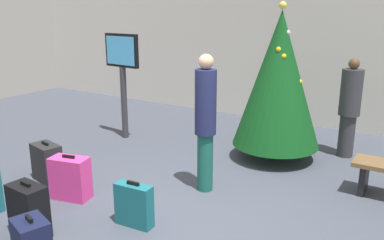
% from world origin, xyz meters
% --- Properties ---
extents(ground_plane, '(16.00, 16.00, 0.00)m').
position_xyz_m(ground_plane, '(0.00, 0.00, 0.00)').
color(ground_plane, '#424754').
extents(back_wall, '(16.00, 0.20, 3.58)m').
position_xyz_m(back_wall, '(0.00, 4.92, 1.79)').
color(back_wall, beige).
rests_on(back_wall, ground_plane).
extents(holiday_tree, '(1.43, 1.43, 2.57)m').
position_xyz_m(holiday_tree, '(0.29, 2.51, 1.35)').
color(holiday_tree, '#4C3319').
rests_on(holiday_tree, ground_plane).
extents(flight_info_kiosk, '(0.81, 0.16, 2.01)m').
position_xyz_m(flight_info_kiosk, '(-2.62, 2.02, 1.39)').
color(flight_info_kiosk, '#333338').
rests_on(flight_info_kiosk, ground_plane).
extents(traveller_0, '(0.37, 0.37, 1.90)m').
position_xyz_m(traveller_0, '(-0.08, 0.81, 1.02)').
color(traveller_0, '#19594C').
rests_on(traveller_0, ground_plane).
extents(traveller_1, '(0.39, 0.39, 1.68)m').
position_xyz_m(traveller_1, '(1.28, 3.26, 0.89)').
color(traveller_1, '#333338').
rests_on(traveller_1, ground_plane).
extents(suitcase_0, '(0.46, 0.28, 0.64)m').
position_xyz_m(suitcase_0, '(-1.12, -1.26, 0.30)').
color(suitcase_0, black).
rests_on(suitcase_0, ground_plane).
extents(suitcase_1, '(0.47, 0.20, 0.55)m').
position_xyz_m(suitcase_1, '(-0.28, -0.47, 0.26)').
color(suitcase_1, '#19606B').
rests_on(suitcase_1, ground_plane).
extents(suitcase_3, '(0.51, 0.37, 0.59)m').
position_xyz_m(suitcase_3, '(-2.20, -0.16, 0.28)').
color(suitcase_3, '#232326').
rests_on(suitcase_3, ground_plane).
extents(suitcase_4, '(0.56, 0.38, 0.61)m').
position_xyz_m(suitcase_4, '(-1.46, -0.38, 0.29)').
color(suitcase_4, '#E5388C').
rests_on(suitcase_4, ground_plane).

